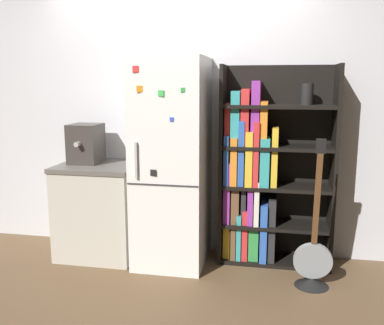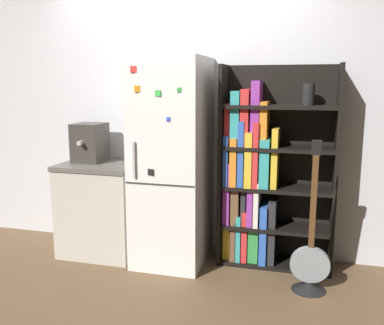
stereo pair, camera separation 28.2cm
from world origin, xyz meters
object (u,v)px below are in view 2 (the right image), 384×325
object	(u,v)px
bookshelf	(261,176)
espresso_machine	(90,142)
guitar	(310,269)
refrigerator	(172,162)

from	to	relation	value
bookshelf	espresso_machine	world-z (taller)	bookshelf
espresso_machine	guitar	size ratio (longest dim) A/B	0.30
refrigerator	bookshelf	distance (m)	0.80
guitar	bookshelf	bearing A→B (deg)	133.59
guitar	espresso_machine	bearing A→B (deg)	170.17
bookshelf	guitar	bearing A→B (deg)	-46.41
refrigerator	guitar	bearing A→B (deg)	-13.40
espresso_machine	guitar	world-z (taller)	espresso_machine
bookshelf	espresso_machine	size ratio (longest dim) A/B	4.85
refrigerator	bookshelf	xyz separation A→B (m)	(0.77, 0.18, -0.12)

